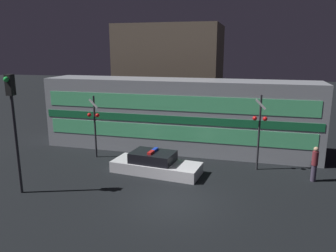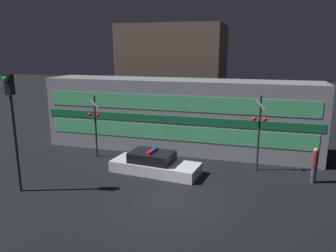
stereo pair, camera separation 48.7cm
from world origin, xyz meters
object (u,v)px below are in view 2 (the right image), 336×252
object	(u,v)px
train	(178,115)
crossing_signal_near	(259,128)
traffic_light_corner	(12,113)
pedestrian	(314,165)
police_car	(154,164)

from	to	relation	value
train	crossing_signal_near	distance (m)	5.71
train	crossing_signal_near	world-z (taller)	train
train	traffic_light_corner	xyz separation A→B (m)	(-5.40, -8.43, 1.42)
train	pedestrian	distance (m)	8.68
train	police_car	size ratio (longest dim) A/B	3.57
traffic_light_corner	train	bearing A→B (deg)	57.34
train	traffic_light_corner	distance (m)	10.11
police_car	train	bearing A→B (deg)	93.89
police_car	pedestrian	world-z (taller)	pedestrian
police_car	traffic_light_corner	xyz separation A→B (m)	(-5.23, -4.02, 3.27)
police_car	crossing_signal_near	size ratio (longest dim) A/B	1.18
train	pedestrian	size ratio (longest dim) A/B	9.74
pedestrian	traffic_light_corner	bearing A→B (deg)	-159.64
police_car	traffic_light_corner	size ratio (longest dim) A/B	0.90
pedestrian	traffic_light_corner	distance (m)	14.37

